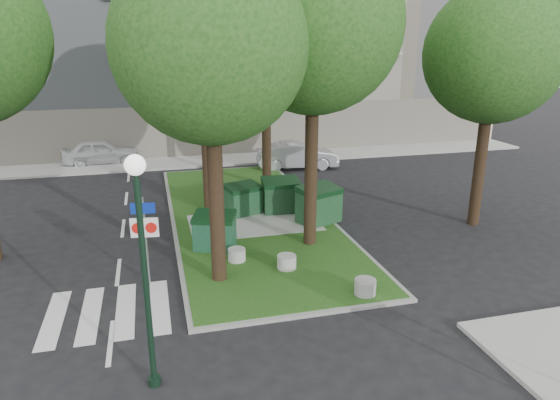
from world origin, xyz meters
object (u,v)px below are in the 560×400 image
object	(u,v)px
tree_median_near_left	(212,26)
dumpster_c	(281,195)
car_white	(101,152)
bollard_left	(237,255)
car_silver	(297,155)
bollard_right	(365,287)
bollard_mid	(287,262)
street_lamp	(142,248)
tree_street_right	(496,40)
tree_median_far	(267,9)
traffic_sign_pole	(145,229)
tree_median_near_right	(316,6)
litter_bin	(304,202)
dumpster_a	(215,231)
tree_median_mid	(204,40)
dumpster_d	(319,204)
dumpster_b	(243,199)

from	to	relation	value
tree_median_near_left	dumpster_c	world-z (taller)	tree_median_near_left
car_white	dumpster_c	bearing A→B (deg)	-148.00
dumpster_c	bollard_left	distance (m)	5.22
tree_median_near_left	car_silver	world-z (taller)	tree_median_near_left
bollard_right	bollard_mid	world-z (taller)	bollard_right
street_lamp	tree_street_right	bearing A→B (deg)	28.79
tree_median_near_left	car_white	xyz separation A→B (m)	(-4.69, 16.94, -6.58)
bollard_left	bollard_mid	size ratio (longest dim) A/B	0.95
tree_median_near_left	bollard_right	world-z (taller)	tree_median_near_left
tree_median_far	tree_street_right	size ratio (longest dim) A/B	1.18
street_lamp	traffic_sign_pole	xyz separation A→B (m)	(-0.06, 4.86, -1.39)
dumpster_c	street_lamp	size ratio (longest dim) A/B	0.32
tree_street_right	bollard_right	distance (m)	10.51
tree_median_near_right	dumpster_c	world-z (taller)	tree_median_near_right
litter_bin	bollard_right	bearing A→B (deg)	-93.93
tree_median_near_left	dumpster_a	bearing A→B (deg)	87.44
tree_median_mid	car_silver	world-z (taller)	tree_median_mid
tree_median_near_left	traffic_sign_pole	distance (m)	6.00
bollard_left	dumpster_d	bearing A→B (deg)	36.77
tree_median_far	street_lamp	world-z (taller)	tree_median_far
tree_median_mid	bollard_left	xyz separation A→B (m)	(0.14, -5.41, -6.66)
dumpster_b	dumpster_d	xyz separation A→B (m)	(2.71, -1.74, 0.10)
dumpster_a	car_silver	bearing A→B (deg)	80.51
dumpster_a	traffic_sign_pole	distance (m)	3.09
tree_median_near_right	dumpster_a	size ratio (longest dim) A/B	6.96
bollard_left	litter_bin	size ratio (longest dim) A/B	0.73
dumpster_c	bollard_right	bearing A→B (deg)	-82.54
tree_median_far	bollard_right	bearing A→B (deg)	-89.71
tree_median_near_left	tree_median_mid	xyz separation A→B (m)	(0.50, 6.50, -0.34)
tree_median_far	street_lamp	size ratio (longest dim) A/B	2.40
dumpster_c	tree_median_near_right	bearing A→B (deg)	-82.79
tree_median_near_right	tree_street_right	size ratio (longest dim) A/B	1.14
bollard_right	bollard_mid	xyz separation A→B (m)	(-1.70, 2.18, -0.00)
tree_median_near_right	bollard_right	distance (m)	8.66
tree_median_near_left	car_silver	bearing A→B (deg)	64.37
dumpster_b	street_lamp	bearing A→B (deg)	-129.88
tree_median_near_right	bollard_mid	xyz separation A→B (m)	(-1.44, -1.88, -7.65)
tree_median_near_left	tree_median_far	xyz separation A→B (m)	(3.70, 9.50, 1.00)
tree_median_mid	bollard_right	world-z (taller)	tree_median_mid
tree_median_mid	car_white	world-z (taller)	tree_median_mid
tree_median_near_right	street_lamp	distance (m)	9.80
dumpster_c	car_silver	bearing A→B (deg)	72.55
bollard_right	tree_median_near_right	bearing A→B (deg)	93.63
tree_median_near_left	tree_street_right	xyz separation A→B (m)	(10.50, 2.50, -0.33)
litter_bin	dumpster_b	bearing A→B (deg)	172.75
tree_median_near_right	car_white	bearing A→B (deg)	118.73
tree_median_near_right	dumpster_b	world-z (taller)	tree_median_near_right
tree_median_far	dumpster_b	bearing A→B (deg)	-117.37
tree_median_near_right	tree_street_right	bearing A→B (deg)	4.09
dumpster_d	dumpster_c	bearing A→B (deg)	101.51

